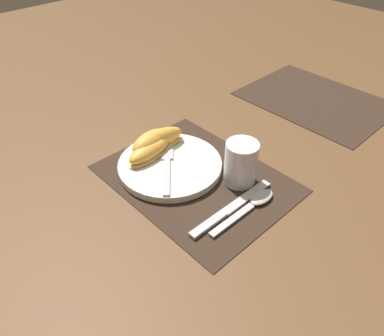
{
  "coord_description": "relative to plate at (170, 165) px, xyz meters",
  "views": [
    {
      "loc": [
        0.45,
        -0.44,
        0.54
      ],
      "look_at": [
        -0.01,
        -0.0,
        0.02
      ],
      "focal_mm": 35.0,
      "sensor_mm": 36.0,
      "label": 1
    }
  ],
  "objects": [
    {
      "name": "juice_glass",
      "position": [
        0.14,
        0.08,
        0.03
      ],
      "size": [
        0.07,
        0.07,
        0.1
      ],
      "color": "silver",
      "rests_on": "placemat"
    },
    {
      "name": "citrus_wedge_0",
      "position": [
        -0.06,
        0.02,
        0.03
      ],
      "size": [
        0.06,
        0.14,
        0.05
      ],
      "color": "#F4DB84",
      "rests_on": "plate"
    },
    {
      "name": "spoon",
      "position": [
        0.21,
        0.05,
        -0.0
      ],
      "size": [
        0.03,
        0.18,
        0.01
      ],
      "color": "silver",
      "rests_on": "placemat"
    },
    {
      "name": "plate",
      "position": [
        0.0,
        0.0,
        0.0
      ],
      "size": [
        0.24,
        0.24,
        0.02
      ],
      "color": "white",
      "rests_on": "placemat"
    },
    {
      "name": "placemat_far",
      "position": [
        0.05,
        0.52,
        -0.01
      ],
      "size": [
        0.4,
        0.31,
        0.0
      ],
      "color": "#38281E",
      "rests_on": "ground_plane"
    },
    {
      "name": "citrus_wedge_1",
      "position": [
        -0.07,
        -0.0,
        0.03
      ],
      "size": [
        0.07,
        0.12,
        0.05
      ],
      "color": "#F4DB84",
      "rests_on": "plate"
    },
    {
      "name": "knife",
      "position": [
        0.18,
        -0.0,
        -0.01
      ],
      "size": [
        0.02,
        0.22,
        0.01
      ],
      "color": "silver",
      "rests_on": "placemat"
    },
    {
      "name": "ground_plane",
      "position": [
        0.06,
        0.02,
        -0.01
      ],
      "size": [
        3.0,
        3.0,
        0.0
      ],
      "primitive_type": "plane",
      "color": "brown"
    },
    {
      "name": "placemat",
      "position": [
        0.06,
        0.02,
        -0.01
      ],
      "size": [
        0.4,
        0.31,
        0.0
      ],
      "color": "#38281E",
      "rests_on": "ground_plane"
    },
    {
      "name": "citrus_wedge_2",
      "position": [
        -0.05,
        -0.01,
        0.02
      ],
      "size": [
        0.07,
        0.14,
        0.04
      ],
      "color": "#F4DB84",
      "rests_on": "plate"
    },
    {
      "name": "fork",
      "position": [
        -0.0,
        -0.0,
        0.01
      ],
      "size": [
        0.16,
        0.14,
        0.0
      ],
      "color": "silver",
      "rests_on": "plate"
    }
  ]
}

